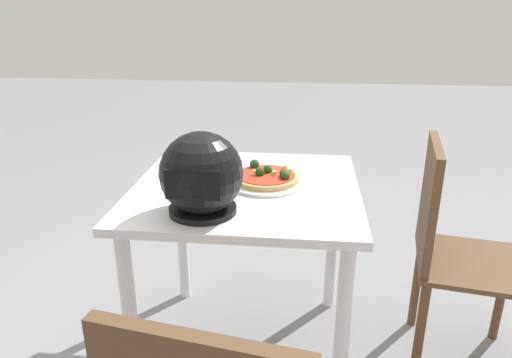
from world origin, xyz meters
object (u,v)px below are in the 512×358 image
object	(u,v)px
dining_table	(246,213)
motorcycle_helmet	(201,175)
chair_side	(450,245)
pizza	(266,176)

from	to	relation	value
dining_table	motorcycle_helmet	xyz separation A→B (m)	(0.11, 0.25, 0.24)
dining_table	chair_side	size ratio (longest dim) A/B	0.92
dining_table	pizza	bearing A→B (deg)	-151.60
pizza	chair_side	distance (m)	0.75
motorcycle_helmet	dining_table	bearing A→B (deg)	-113.74
motorcycle_helmet	pizza	bearing A→B (deg)	-122.23
pizza	dining_table	bearing A→B (deg)	28.40
pizza	motorcycle_helmet	world-z (taller)	motorcycle_helmet
motorcycle_helmet	chair_side	xyz separation A→B (m)	(-0.88, -0.30, -0.36)
dining_table	motorcycle_helmet	world-z (taller)	motorcycle_helmet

